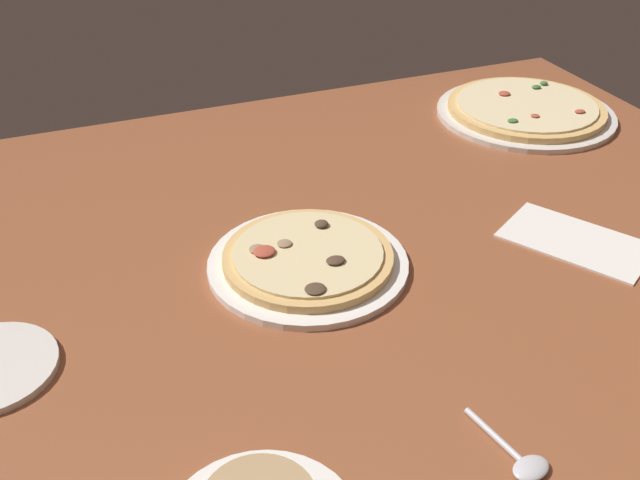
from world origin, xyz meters
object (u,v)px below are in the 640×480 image
pizza_main (308,260)px  paper_menu (576,241)px  pizza_side (526,110)px  spoon (521,460)px

pizza_main → paper_menu: 38.44cm
pizza_main → paper_menu: (-37.51, 8.35, -1.03)cm
pizza_side → spoon: 85.32cm
pizza_side → spoon: bearing=54.7°
pizza_side → spoon: size_ratio=3.14×
pizza_main → spoon: pizza_main is taller
pizza_main → paper_menu: size_ratio=1.36×
spoon → pizza_main: bearing=-79.0°
paper_menu → spoon: 42.46cm
pizza_side → paper_menu: bearing=64.1°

